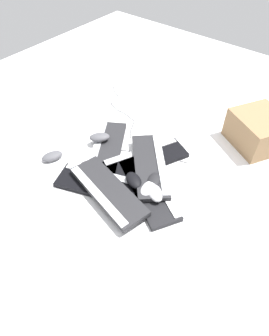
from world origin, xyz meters
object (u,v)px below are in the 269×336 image
at_px(mouse_5, 154,181).
at_px(keyboard_5, 108,191).
at_px(keyboard_2, 149,188).
at_px(keyboard_3, 146,159).
at_px(keyboard_0, 107,149).
at_px(cardboard_box, 258,131).
at_px(mouse_3, 52,156).
at_px(keyboard_4, 150,165).
at_px(mouse_4, 155,193).
at_px(mouse_1, 134,180).
at_px(keyboard_1, 102,185).
at_px(mouse_2, 149,188).
at_px(mouse_0, 100,137).

bearing_deg(mouse_5, keyboard_5, -58.90).
height_order(keyboard_2, keyboard_3, same).
distance_m(keyboard_0, cardboard_box, 0.83).
relative_size(mouse_3, mouse_5, 1.00).
xyz_separation_m(keyboard_4, mouse_4, (-0.12, 0.13, 0.01)).
bearing_deg(mouse_1, keyboard_5, 91.16).
bearing_deg(mouse_3, mouse_4, -55.66).
height_order(keyboard_1, mouse_1, mouse_1).
height_order(keyboard_2, mouse_4, mouse_4).
bearing_deg(mouse_5, mouse_1, -75.92).
bearing_deg(mouse_2, mouse_1, 90.28).
bearing_deg(mouse_5, keyboard_4, -156.09).
relative_size(keyboard_1, mouse_1, 4.22).
bearing_deg(keyboard_1, mouse_4, -158.61).
bearing_deg(keyboard_4, mouse_3, 29.03).
height_order(keyboard_0, mouse_2, mouse_2).
distance_m(keyboard_0, mouse_1, 0.30).
distance_m(keyboard_2, keyboard_4, 0.13).
relative_size(keyboard_0, keyboard_2, 0.99).
height_order(mouse_1, mouse_4, same).
bearing_deg(mouse_0, keyboard_2, 120.77).
relative_size(keyboard_1, mouse_5, 4.22).
distance_m(mouse_4, cardboard_box, 0.70).
height_order(keyboard_4, mouse_1, mouse_1).
xyz_separation_m(keyboard_0, keyboard_5, (-0.22, 0.23, 0.03)).
height_order(keyboard_4, mouse_0, mouse_0).
height_order(keyboard_2, mouse_2, mouse_2).
bearing_deg(keyboard_5, keyboard_4, -101.95).
distance_m(keyboard_4, mouse_1, 0.13).
xyz_separation_m(mouse_1, mouse_4, (-0.12, -0.00, 0.00)).
bearing_deg(mouse_1, mouse_2, -149.67).
bearing_deg(cardboard_box, mouse_0, 39.53).
height_order(keyboard_1, mouse_5, mouse_5).
bearing_deg(cardboard_box, keyboard_1, 59.96).
bearing_deg(keyboard_3, mouse_5, 138.95).
height_order(keyboard_5, mouse_0, mouse_0).
bearing_deg(mouse_4, keyboard_0, 18.52).
relative_size(mouse_2, cardboard_box, 0.40).
xyz_separation_m(keyboard_3, mouse_5, (-0.14, 0.12, 0.04)).
distance_m(mouse_0, mouse_2, 0.45).
distance_m(keyboard_2, cardboard_box, 0.70).
bearing_deg(keyboard_4, mouse_0, 1.34).
xyz_separation_m(keyboard_2, mouse_5, (-0.01, -0.03, 0.04)).
height_order(keyboard_5, mouse_2, mouse_2).
height_order(keyboard_1, keyboard_3, same).
height_order(keyboard_4, mouse_2, mouse_2).
distance_m(keyboard_2, mouse_2, 0.05).
bearing_deg(keyboard_4, mouse_5, 135.84).
bearing_deg(mouse_2, keyboard_4, 30.76).
bearing_deg(cardboard_box, keyboard_2, 68.60).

